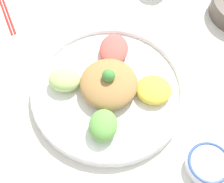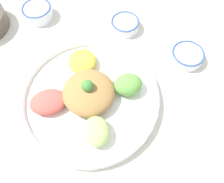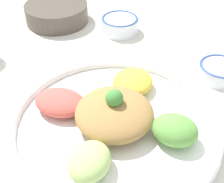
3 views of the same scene
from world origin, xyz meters
name	(u,v)px [view 3 (image 3 of 3)]	position (x,y,z in m)	size (l,w,h in m)	color
ground_plane	(133,130)	(0.00, 0.00, 0.00)	(2.40, 2.40, 0.00)	silver
salad_platter	(114,122)	(0.00, -0.04, 0.03)	(0.41, 0.41, 0.10)	white
sauce_bowl_dark	(119,24)	(-0.40, 0.00, 0.03)	(0.11, 0.11, 0.05)	white
rice_bowl_plain	(220,71)	(-0.16, 0.22, 0.02)	(0.10, 0.10, 0.04)	white
side_serving_bowl	(57,12)	(-0.47, -0.19, 0.03)	(0.19, 0.19, 0.06)	#51473D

